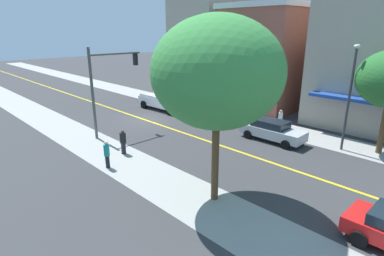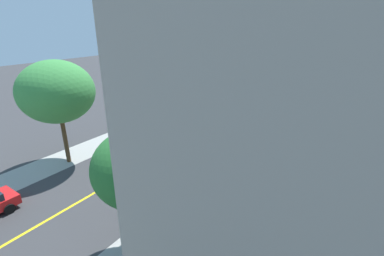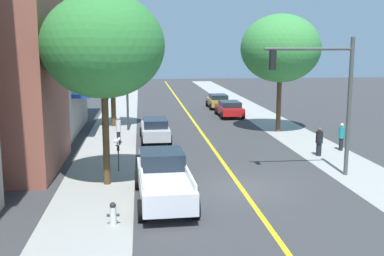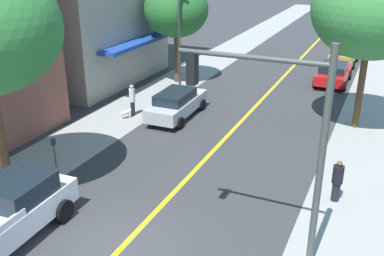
% 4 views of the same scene
% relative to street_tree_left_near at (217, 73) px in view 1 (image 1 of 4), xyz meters
% --- Properties ---
extents(ground_plane, '(140.00, 140.00, 0.00)m').
position_rel_street_tree_left_near_xyz_m(ground_plane, '(-5.64, -13.44, -6.01)').
color(ground_plane, '#38383A').
extents(sidewalk_left, '(3.35, 126.00, 0.01)m').
position_rel_street_tree_left_near_xyz_m(sidewalk_left, '(-12.01, -13.44, -6.00)').
color(sidewalk_left, '#9E9E99').
rests_on(sidewalk_left, ground).
extents(sidewalk_right, '(3.35, 126.00, 0.01)m').
position_rel_street_tree_left_near_xyz_m(sidewalk_right, '(0.73, -13.44, -6.00)').
color(sidewalk_right, '#9E9E99').
rests_on(sidewalk_right, ground).
extents(road_centerline_stripe, '(0.20, 126.00, 0.00)m').
position_rel_street_tree_left_near_xyz_m(road_centerline_stripe, '(-5.64, -13.44, -6.00)').
color(road_centerline_stripe, yellow).
rests_on(road_centerline_stripe, ground).
extents(pale_office_building, '(9.72, 7.43, 14.91)m').
position_rel_street_tree_left_near_xyz_m(pale_office_building, '(-20.08, -18.46, 1.47)').
color(pale_office_building, '#A39989').
rests_on(pale_office_building, ground).
extents(tan_rowhouse, '(12.17, 7.88, 10.16)m').
position_rel_street_tree_left_near_xyz_m(tan_rowhouse, '(-20.08, -9.11, -0.91)').
color(tan_rowhouse, '#935142').
rests_on(tan_rowhouse, ground).
extents(street_tree_left_near, '(5.70, 5.70, 8.44)m').
position_rel_street_tree_left_near_xyz_m(street_tree_left_near, '(0.00, 0.00, 0.00)').
color(street_tree_left_near, brown).
rests_on(street_tree_left_near, ground).
extents(street_tree_left_far, '(5.36, 5.36, 8.48)m').
position_rel_street_tree_left_near_xyz_m(street_tree_left_far, '(-11.57, -12.24, 0.19)').
color(street_tree_left_far, brown).
rests_on(street_tree_left_far, ground).
extents(fire_hydrant, '(0.44, 0.24, 0.82)m').
position_rel_street_tree_left_near_xyz_m(fire_hydrant, '(-11.03, -17.32, -5.60)').
color(fire_hydrant, silver).
rests_on(fire_hydrant, ground).
extents(parking_meter, '(0.12, 0.18, 1.32)m').
position_rel_street_tree_left_near_xyz_m(parking_meter, '(-11.15, -10.06, -5.13)').
color(parking_meter, '#4C4C51').
rests_on(parking_meter, ground).
extents(traffic_light_mast, '(4.29, 0.32, 6.61)m').
position_rel_street_tree_left_near_xyz_m(traffic_light_mast, '(-1.37, -11.94, -1.69)').
color(traffic_light_mast, '#474C47').
rests_on(traffic_light_mast, ground).
extents(street_lamp, '(0.70, 0.36, 6.91)m').
position_rel_street_tree_left_near_xyz_m(street_lamp, '(-10.96, 1.69, -1.78)').
color(street_lamp, '#38383D').
rests_on(street_lamp, ground).
extents(silver_sedan_left_curb, '(2.02, 4.69, 1.52)m').
position_rel_street_tree_left_near_xyz_m(silver_sedan_left_curb, '(-9.09, -2.58, -5.21)').
color(silver_sedan_left_curb, '#B7BABF').
rests_on(silver_sedan_left_curb, ground).
extents(white_pickup_truck, '(2.39, 5.82, 1.89)m').
position_rel_street_tree_left_near_xyz_m(white_pickup_truck, '(-9.14, -14.91, -5.07)').
color(white_pickup_truck, silver).
rests_on(white_pickup_truck, ground).
extents(pedestrian_black_shirt, '(0.40, 0.40, 1.64)m').
position_rel_street_tree_left_near_xyz_m(pedestrian_black_shirt, '(0.06, -7.91, -5.15)').
color(pedestrian_black_shirt, black).
rests_on(pedestrian_black_shirt, ground).
extents(pedestrian_white_shirt, '(0.32, 0.32, 1.76)m').
position_rel_street_tree_left_near_xyz_m(pedestrian_white_shirt, '(-11.44, -3.32, -5.06)').
color(pedestrian_white_shirt, black).
rests_on(pedestrian_white_shirt, ground).
extents(pedestrian_teal_shirt, '(0.33, 0.33, 1.66)m').
position_rel_street_tree_left_near_xyz_m(pedestrian_teal_shirt, '(1.90, -6.70, -5.13)').
color(pedestrian_teal_shirt, black).
rests_on(pedestrian_teal_shirt, ground).
extents(small_dog, '(0.49, 0.64, 0.50)m').
position_rel_street_tree_left_near_xyz_m(small_dog, '(-11.53, -3.88, -5.68)').
color(small_dog, silver).
rests_on(small_dog, ground).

